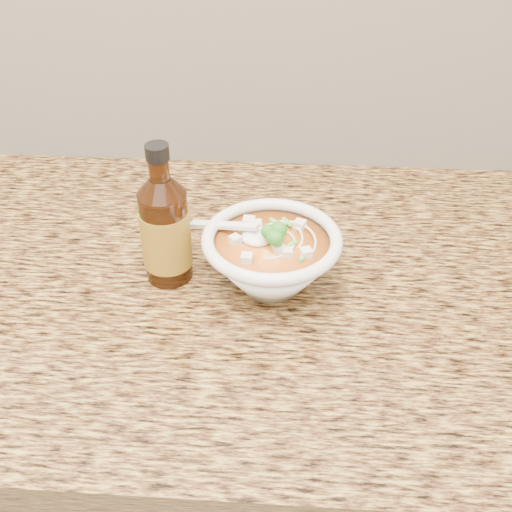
{
  "coord_description": "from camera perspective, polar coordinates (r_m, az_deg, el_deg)",
  "views": [
    {
      "loc": [
        0.24,
        1.0,
        1.44
      ],
      "look_at": [
        0.2,
        1.65,
        0.95
      ],
      "focal_mm": 45.0,
      "sensor_mm": 36.0,
      "label": 1
    }
  ],
  "objects": [
    {
      "name": "cabinet",
      "position": [
        1.24,
        -9.67,
        -18.29
      ],
      "size": [
        4.0,
        0.65,
        0.86
      ],
      "primitive_type": "cube",
      "color": "#372110",
      "rests_on": "ground"
    },
    {
      "name": "soup_bowl",
      "position": [
        0.82,
        1.36,
        -0.26
      ],
      "size": [
        0.2,
        0.18,
        0.1
      ],
      "rotation": [
        0.0,
        0.0,
        0.13
      ],
      "color": "white",
      "rests_on": "counter_slab"
    },
    {
      "name": "hot_sauce_bottle",
      "position": [
        0.83,
        -8.07,
        2.29
      ],
      "size": [
        0.08,
        0.08,
        0.19
      ],
      "rotation": [
        0.0,
        0.0,
        -0.3
      ],
      "color": "#3F1B08",
      "rests_on": "counter_slab"
    },
    {
      "name": "counter_slab",
      "position": [
        0.91,
        -12.56,
        -1.97
      ],
      "size": [
        4.0,
        0.68,
        0.04
      ],
      "primitive_type": "cube",
      "color": "#A6893D",
      "rests_on": "cabinet"
    }
  ]
}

